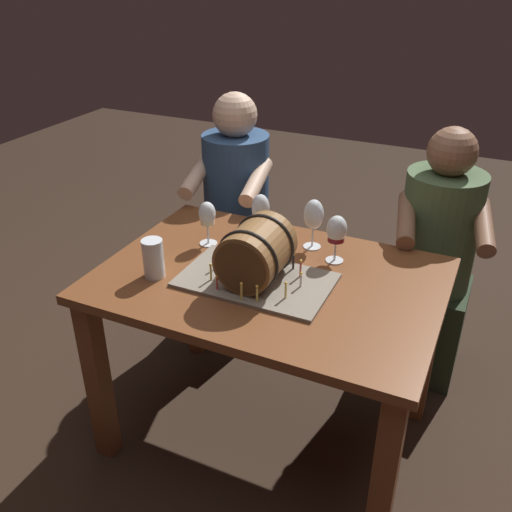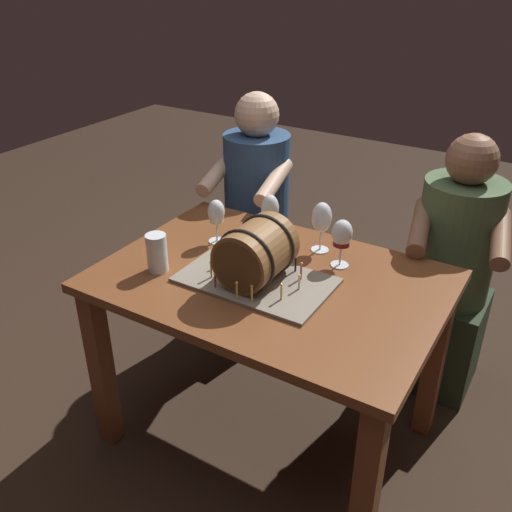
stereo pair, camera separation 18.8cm
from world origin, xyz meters
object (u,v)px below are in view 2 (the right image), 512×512
object	(u,v)px
wine_glass_rose	(270,211)
person_seated_right	(449,281)
person_seated_left	(256,226)
barrel_cake	(256,256)
dining_table	(270,307)
wine_glass_red	(342,236)
wine_glass_empty	(322,218)
beer_pint	(157,254)
wine_glass_white	(216,214)

from	to	relation	value
wine_glass_rose	person_seated_right	world-z (taller)	person_seated_right
person_seated_left	barrel_cake	bearing A→B (deg)	-58.78
dining_table	wine_glass_red	bearing A→B (deg)	49.36
wine_glass_empty	person_seated_right	world-z (taller)	person_seated_right
wine_glass_rose	beer_pint	size ratio (longest dim) A/B	1.37
dining_table	wine_glass_white	bearing A→B (deg)	158.36
wine_glass_white	beer_pint	xyz separation A→B (m)	(-0.05, -0.29, -0.05)
dining_table	person_seated_left	size ratio (longest dim) A/B	0.99
beer_pint	barrel_cake	bearing A→B (deg)	18.71
wine_glass_empty	wine_glass_red	world-z (taller)	wine_glass_empty
person_seated_left	person_seated_right	world-z (taller)	person_seated_left
wine_glass_white	wine_glass_red	distance (m)	0.49
wine_glass_rose	dining_table	bearing A→B (deg)	-58.89
person_seated_right	wine_glass_white	bearing A→B (deg)	-144.85
wine_glass_empty	beer_pint	size ratio (longest dim) A/B	1.40
barrel_cake	person_seated_left	world-z (taller)	person_seated_left
dining_table	beer_pint	distance (m)	0.44
wine_glass_empty	wine_glass_white	bearing A→B (deg)	-159.02
wine_glass_rose	person_seated_right	size ratio (longest dim) A/B	0.17
barrel_cake	wine_glass_rose	bearing A→B (deg)	111.64
wine_glass_red	beer_pint	bearing A→B (deg)	-145.61
wine_glass_white	person_seated_right	size ratio (longest dim) A/B	0.15
wine_glass_white	wine_glass_rose	bearing A→B (deg)	33.99
wine_glass_empty	wine_glass_white	xyz separation A→B (m)	(-0.37, -0.14, -0.01)
beer_pint	dining_table	bearing A→B (deg)	24.65
wine_glass_empty	wine_glass_red	xyz separation A→B (m)	(0.11, -0.07, -0.01)
dining_table	barrel_cake	distance (m)	0.23
barrel_cake	wine_glass_white	world-z (taller)	barrel_cake
dining_table	person_seated_left	xyz separation A→B (m)	(-0.47, 0.68, -0.08)
wine_glass_white	person_seated_left	distance (m)	0.66
barrel_cake	beer_pint	xyz separation A→B (m)	(-0.34, -0.11, -0.03)
dining_table	barrel_cake	bearing A→B (deg)	-117.87
person_seated_left	wine_glass_white	bearing A→B (deg)	-74.08
wine_glass_rose	beer_pint	xyz separation A→B (m)	(-0.22, -0.41, -0.06)
dining_table	beer_pint	bearing A→B (deg)	-155.35
dining_table	person_seated_right	world-z (taller)	person_seated_right
person_seated_left	person_seated_right	bearing A→B (deg)	-0.00
dining_table	wine_glass_rose	xyz separation A→B (m)	(-0.14, 0.24, 0.25)
barrel_cake	wine_glass_white	distance (m)	0.34
dining_table	wine_glass_empty	distance (m)	0.38
beer_pint	person_seated_left	world-z (taller)	person_seated_left
wine_glass_empty	wine_glass_white	size ratio (longest dim) A/B	1.12
person_seated_right	dining_table	bearing A→B (deg)	-124.88
wine_glass_rose	person_seated_left	xyz separation A→B (m)	(-0.33, 0.44, -0.33)
beer_pint	person_seated_right	distance (m)	1.22
barrel_cake	person_seated_right	bearing A→B (deg)	55.59
dining_table	person_seated_left	distance (m)	0.83
beer_pint	wine_glass_empty	bearing A→B (deg)	45.71
wine_glass_red	beer_pint	distance (m)	0.65
person_seated_right	barrel_cake	bearing A→B (deg)	-124.41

